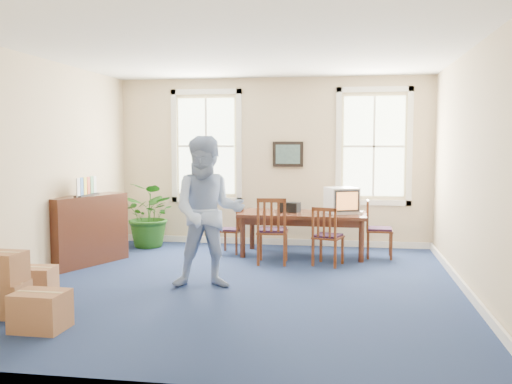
# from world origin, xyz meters

# --- Properties ---
(floor) EXTENTS (6.50, 6.50, 0.00)m
(floor) POSITION_xyz_m (0.00, 0.00, 0.00)
(floor) COLOR navy
(floor) RESTS_ON ground
(ceiling) EXTENTS (6.50, 6.50, 0.00)m
(ceiling) POSITION_xyz_m (0.00, 0.00, 3.20)
(ceiling) COLOR white
(ceiling) RESTS_ON ground
(wall_back) EXTENTS (6.50, 0.00, 6.50)m
(wall_back) POSITION_xyz_m (0.00, 3.25, 1.60)
(wall_back) COLOR beige
(wall_back) RESTS_ON ground
(wall_front) EXTENTS (6.50, 0.00, 6.50)m
(wall_front) POSITION_xyz_m (0.00, -3.25, 1.60)
(wall_front) COLOR beige
(wall_front) RESTS_ON ground
(wall_left) EXTENTS (0.00, 6.50, 6.50)m
(wall_left) POSITION_xyz_m (-3.00, 0.00, 1.60)
(wall_left) COLOR beige
(wall_left) RESTS_ON ground
(wall_right) EXTENTS (0.00, 6.50, 6.50)m
(wall_right) POSITION_xyz_m (3.00, 0.00, 1.60)
(wall_right) COLOR beige
(wall_right) RESTS_ON ground
(baseboard_back) EXTENTS (6.00, 0.04, 0.12)m
(baseboard_back) POSITION_xyz_m (0.00, 3.22, 0.06)
(baseboard_back) COLOR white
(baseboard_back) RESTS_ON ground
(baseboard_left) EXTENTS (0.04, 6.50, 0.12)m
(baseboard_left) POSITION_xyz_m (-2.97, 0.00, 0.06)
(baseboard_left) COLOR white
(baseboard_left) RESTS_ON ground
(baseboard_right) EXTENTS (0.04, 6.50, 0.12)m
(baseboard_right) POSITION_xyz_m (2.97, 0.00, 0.06)
(baseboard_right) COLOR white
(baseboard_right) RESTS_ON ground
(window_left) EXTENTS (1.40, 0.12, 2.20)m
(window_left) POSITION_xyz_m (-1.30, 3.23, 1.90)
(window_left) COLOR white
(window_left) RESTS_ON ground
(window_right) EXTENTS (1.40, 0.12, 2.20)m
(window_right) POSITION_xyz_m (1.90, 3.23, 1.90)
(window_right) COLOR white
(window_right) RESTS_ON ground
(wall_picture) EXTENTS (0.58, 0.06, 0.48)m
(wall_picture) POSITION_xyz_m (0.30, 3.20, 1.75)
(wall_picture) COLOR black
(wall_picture) RESTS_ON ground
(conference_table) EXTENTS (2.24, 1.08, 0.75)m
(conference_table) POSITION_xyz_m (0.68, 2.27, 0.38)
(conference_table) COLOR #4B2416
(conference_table) RESTS_ON ground
(crt_tv) EXTENTS (0.66, 0.69, 0.45)m
(crt_tv) POSITION_xyz_m (1.33, 2.32, 0.97)
(crt_tv) COLOR #B7B7BC
(crt_tv) RESTS_ON conference_table
(game_console) EXTENTS (0.17, 0.20, 0.04)m
(game_console) POSITION_xyz_m (1.63, 2.27, 0.77)
(game_console) COLOR white
(game_console) RESTS_ON conference_table
(equipment_bag) EXTENTS (0.39, 0.31, 0.17)m
(equipment_bag) POSITION_xyz_m (0.43, 2.32, 0.84)
(equipment_bag) COLOR black
(equipment_bag) RESTS_ON conference_table
(chair_near_left) EXTENTS (0.52, 0.52, 1.09)m
(chair_near_left) POSITION_xyz_m (0.23, 1.52, 0.55)
(chair_near_left) COLOR maroon
(chair_near_left) RESTS_ON ground
(chair_near_right) EXTENTS (0.54, 0.54, 0.95)m
(chair_near_right) POSITION_xyz_m (1.13, 1.52, 0.48)
(chair_near_right) COLOR maroon
(chair_near_right) RESTS_ON ground
(chair_end_left) EXTENTS (0.42, 0.42, 0.84)m
(chair_end_left) POSITION_xyz_m (-0.63, 2.27, 0.42)
(chair_end_left) COLOR maroon
(chair_end_left) RESTS_ON ground
(chair_end_right) EXTENTS (0.45, 0.45, 0.99)m
(chair_end_right) POSITION_xyz_m (1.98, 2.27, 0.49)
(chair_end_right) COLOR maroon
(chair_end_right) RESTS_ON ground
(man) EXTENTS (1.14, 0.95, 2.06)m
(man) POSITION_xyz_m (-0.44, -0.15, 1.03)
(man) COLOR #97B1DE
(man) RESTS_ON ground
(credenza) EXTENTS (0.94, 1.51, 1.15)m
(credenza) POSITION_xyz_m (-2.74, 0.97, 0.57)
(credenza) COLOR #4B2416
(credenza) RESTS_ON ground
(brochure_rack) EXTENTS (0.23, 0.74, 0.32)m
(brochure_rack) POSITION_xyz_m (-2.72, 0.97, 1.31)
(brochure_rack) COLOR #99999E
(brochure_rack) RESTS_ON credenza
(potted_plant) EXTENTS (1.35, 1.26, 1.23)m
(potted_plant) POSITION_xyz_m (-2.22, 2.60, 0.61)
(potted_plant) COLOR #1C4F14
(potted_plant) RESTS_ON ground
(cardboard_boxes) EXTENTS (1.41, 1.41, 0.78)m
(cardboard_boxes) POSITION_xyz_m (-2.25, -1.68, 0.39)
(cardboard_boxes) COLOR #A56E48
(cardboard_boxes) RESTS_ON ground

